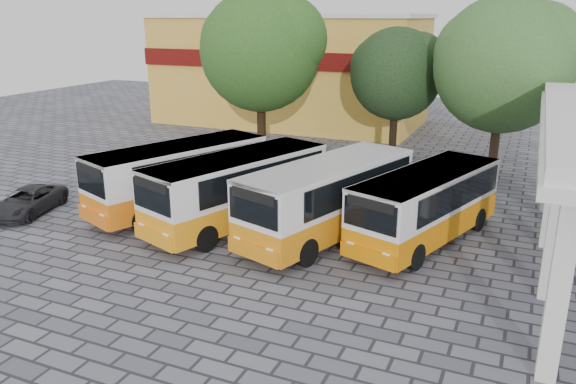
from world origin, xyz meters
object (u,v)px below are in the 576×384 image
at_px(bus_centre_left, 238,186).
at_px(bus_far_right, 427,202).
at_px(parked_car, 27,201).
at_px(bus_centre_right, 329,195).
at_px(bus_far_left, 179,173).

height_order(bus_centre_left, bus_far_right, bus_centre_left).
distance_m(bus_centre_left, parked_car, 9.41).
distance_m(bus_centre_right, bus_far_right, 3.63).
xyz_separation_m(bus_centre_left, parked_car, (-9.04, -2.34, -1.13)).
relative_size(bus_far_right, parked_car, 2.04).
bearing_deg(bus_far_left, parked_car, -131.20).
bearing_deg(bus_centre_right, parked_car, -150.49).
height_order(bus_centre_right, bus_far_right, bus_centre_right).
bearing_deg(bus_centre_left, bus_far_left, -172.21).
xyz_separation_m(bus_centre_left, bus_far_right, (7.21, 1.31, -0.11)).
bearing_deg(bus_far_left, bus_far_right, 24.92).
xyz_separation_m(bus_centre_left, bus_centre_right, (3.72, 0.31, 0.01)).
xyz_separation_m(bus_far_left, bus_far_right, (10.45, 0.64, -0.11)).
bearing_deg(bus_far_right, bus_centre_left, -151.27).
relative_size(bus_centre_left, bus_centre_right, 1.00).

